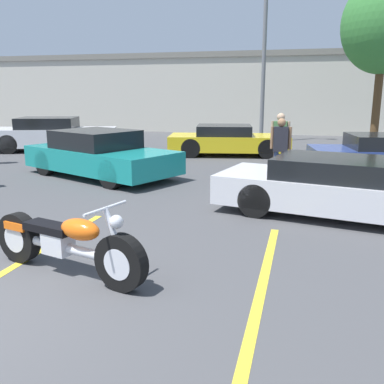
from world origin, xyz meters
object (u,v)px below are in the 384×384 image
at_px(tree_background, 384,25).
at_px(show_car_hood_open, 344,187).
at_px(spectator_midground, 280,138).
at_px(light_pole, 266,46).
at_px(parked_car_mid_right_row, 228,140).
at_px(spectator_far_lot, 281,145).
at_px(parked_car_mid_left_row, 100,155).
at_px(parked_car_left_row, 53,135).
at_px(motorcycle, 66,243).

height_order(tree_background, show_car_hood_open, tree_background).
height_order(tree_background, spectator_midground, tree_background).
distance_m(light_pole, parked_car_mid_right_row, 5.79).
height_order(parked_car_mid_right_row, spectator_far_lot, spectator_far_lot).
distance_m(parked_car_mid_left_row, spectator_far_lot, 4.79).
relative_size(tree_background, parked_car_mid_left_row, 1.39).
xyz_separation_m(light_pole, spectator_midground, (1.18, -7.68, -3.20)).
distance_m(parked_car_left_row, spectator_midground, 9.27).
bearing_deg(spectator_far_lot, motorcycle, -108.83).
height_order(tree_background, spectator_far_lot, tree_background).
bearing_deg(parked_car_mid_right_row, spectator_midground, -68.57).
bearing_deg(spectator_far_lot, light_pole, 98.16).
xyz_separation_m(tree_background, parked_car_mid_left_row, (-8.08, -8.43, -4.17)).
relative_size(light_pole, spectator_midground, 4.54).
bearing_deg(light_pole, parked_car_mid_left_row, -110.57).
height_order(parked_car_mid_left_row, parked_car_left_row, parked_car_left_row).
relative_size(light_pole, spectator_far_lot, 4.76).
height_order(parked_car_mid_left_row, spectator_midground, spectator_midground).
relative_size(tree_background, spectator_midground, 3.96).
height_order(motorcycle, spectator_midground, spectator_midground).
xyz_separation_m(parked_car_mid_right_row, spectator_far_lot, (2.11, -4.40, 0.41)).
bearing_deg(parked_car_mid_left_row, motorcycle, -42.89).
bearing_deg(parked_car_mid_left_row, parked_car_left_row, 158.09).
height_order(tree_background, parked_car_mid_left_row, tree_background).
distance_m(parked_car_mid_left_row, spectator_midground, 4.97).
xyz_separation_m(motorcycle, parked_car_mid_left_row, (-2.53, 6.00, 0.19)).
distance_m(light_pole, tree_background, 4.70).
bearing_deg(motorcycle, parked_car_mid_left_row, 128.11).
distance_m(motorcycle, spectator_far_lot, 6.91).
bearing_deg(spectator_far_lot, tree_background, 67.24).
bearing_deg(parked_car_mid_left_row, parked_car_mid_right_row, 85.98).
bearing_deg(spectator_midground, parked_car_mid_right_row, 121.77).
height_order(light_pole, show_car_hood_open, light_pole).
height_order(motorcycle, parked_car_left_row, parked_car_left_row).
xyz_separation_m(light_pole, spectator_far_lot, (1.26, -8.79, -3.25)).
xyz_separation_m(parked_car_mid_left_row, spectator_far_lot, (4.75, 0.52, 0.35)).
bearing_deg(tree_background, spectator_far_lot, -112.76).
xyz_separation_m(tree_background, spectator_far_lot, (-3.32, -7.92, -3.82)).
distance_m(light_pole, parked_car_mid_left_row, 10.58).
bearing_deg(parked_car_mid_left_row, tree_background, 70.50).
height_order(light_pole, parked_car_left_row, light_pole).
relative_size(light_pole, tree_background, 1.15).
xyz_separation_m(parked_car_mid_right_row, spectator_midground, (2.03, -3.28, 0.46)).
distance_m(parked_car_mid_right_row, spectator_far_lot, 4.89).
bearing_deg(light_pole, tree_background, -10.80).
bearing_deg(parked_car_left_row, parked_car_mid_right_row, -13.56).
relative_size(tree_background, parked_car_mid_right_row, 1.47).
xyz_separation_m(show_car_hood_open, spectator_far_lot, (-1.31, 2.91, 0.40)).
distance_m(light_pole, show_car_hood_open, 12.53).
relative_size(light_pole, parked_car_mid_left_row, 1.59).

